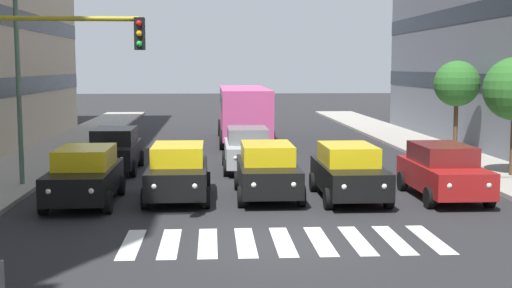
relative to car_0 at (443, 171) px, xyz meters
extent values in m
plane|color=#262628|center=(5.63, 5.04, -0.89)|extent=(180.00, 180.00, 0.00)
cube|color=silver|center=(2.03, 5.04, -0.88)|extent=(0.45, 2.80, 0.01)
cube|color=silver|center=(2.93, 5.04, -0.88)|extent=(0.45, 2.80, 0.01)
cube|color=silver|center=(3.83, 5.04, -0.88)|extent=(0.45, 2.80, 0.01)
cube|color=silver|center=(4.73, 5.04, -0.88)|extent=(0.45, 2.80, 0.01)
cube|color=silver|center=(5.63, 5.04, -0.88)|extent=(0.45, 2.80, 0.01)
cube|color=silver|center=(6.53, 5.04, -0.88)|extent=(0.45, 2.80, 0.01)
cube|color=silver|center=(7.43, 5.04, -0.88)|extent=(0.45, 2.80, 0.01)
cube|color=silver|center=(8.33, 5.04, -0.88)|extent=(0.45, 2.80, 0.01)
cube|color=silver|center=(9.23, 5.04, -0.88)|extent=(0.45, 2.80, 0.01)
cube|color=maroon|center=(0.00, 0.05, -0.17)|extent=(1.80, 4.40, 0.80)
cube|color=maroon|center=(0.00, -0.15, 0.53)|extent=(1.58, 2.46, 0.60)
cylinder|color=black|center=(-0.90, 1.50, -0.57)|extent=(0.22, 0.64, 0.64)
cylinder|color=black|center=(0.90, 1.50, -0.57)|extent=(0.22, 0.64, 0.64)
cylinder|color=black|center=(-0.90, -1.40, -0.57)|extent=(0.22, 0.64, 0.64)
cylinder|color=black|center=(0.90, -1.40, -0.57)|extent=(0.22, 0.64, 0.64)
sphere|color=white|center=(-0.58, 2.20, -0.09)|extent=(0.18, 0.18, 0.18)
sphere|color=white|center=(0.58, 2.20, -0.09)|extent=(0.18, 0.18, 0.18)
cube|color=black|center=(3.02, 0.00, -0.17)|extent=(1.80, 4.40, 0.80)
cube|color=yellow|center=(3.02, -0.20, 0.53)|extent=(1.58, 2.46, 0.60)
cylinder|color=black|center=(2.12, 1.45, -0.57)|extent=(0.22, 0.64, 0.64)
cylinder|color=black|center=(3.92, 1.45, -0.57)|extent=(0.22, 0.64, 0.64)
cylinder|color=black|center=(2.12, -1.46, -0.57)|extent=(0.22, 0.64, 0.64)
cylinder|color=black|center=(3.92, -1.46, -0.57)|extent=(0.22, 0.64, 0.64)
sphere|color=white|center=(2.44, 2.15, -0.09)|extent=(0.18, 0.18, 0.18)
sphere|color=white|center=(3.60, 2.15, -0.09)|extent=(0.18, 0.18, 0.18)
cube|color=black|center=(5.55, -0.47, -0.17)|extent=(1.80, 4.40, 0.80)
cube|color=yellow|center=(5.55, -0.67, 0.53)|extent=(1.58, 2.46, 0.60)
cylinder|color=black|center=(4.65, 0.99, -0.57)|extent=(0.22, 0.64, 0.64)
cylinder|color=black|center=(6.45, 0.99, -0.57)|extent=(0.22, 0.64, 0.64)
cylinder|color=black|center=(4.65, -1.92, -0.57)|extent=(0.22, 0.64, 0.64)
cylinder|color=black|center=(6.45, -1.92, -0.57)|extent=(0.22, 0.64, 0.64)
sphere|color=white|center=(4.97, 1.68, -0.09)|extent=(0.18, 0.18, 0.18)
sphere|color=white|center=(6.13, 1.68, -0.09)|extent=(0.18, 0.18, 0.18)
cube|color=black|center=(8.38, -0.39, -0.17)|extent=(1.80, 4.40, 0.80)
cube|color=yellow|center=(8.38, -0.59, 0.53)|extent=(1.58, 2.46, 0.60)
cylinder|color=black|center=(7.48, 1.06, -0.57)|extent=(0.22, 0.64, 0.64)
cylinder|color=black|center=(9.28, 1.06, -0.57)|extent=(0.22, 0.64, 0.64)
cylinder|color=black|center=(7.48, -1.85, -0.57)|extent=(0.22, 0.64, 0.64)
cylinder|color=black|center=(9.28, -1.85, -0.57)|extent=(0.22, 0.64, 0.64)
sphere|color=white|center=(7.81, 1.76, -0.09)|extent=(0.18, 0.18, 0.18)
sphere|color=white|center=(8.96, 1.76, -0.09)|extent=(0.18, 0.18, 0.18)
cube|color=black|center=(11.19, 0.18, -0.17)|extent=(1.80, 4.40, 0.80)
cube|color=yellow|center=(11.19, -0.02, 0.53)|extent=(1.58, 2.46, 0.60)
cylinder|color=black|center=(10.29, 1.63, -0.57)|extent=(0.22, 0.64, 0.64)
cylinder|color=black|center=(12.09, 1.63, -0.57)|extent=(0.22, 0.64, 0.64)
cylinder|color=black|center=(10.29, -1.27, -0.57)|extent=(0.22, 0.64, 0.64)
cylinder|color=black|center=(12.09, -1.27, -0.57)|extent=(0.22, 0.64, 0.64)
sphere|color=white|center=(10.61, 2.33, -0.09)|extent=(0.18, 0.18, 0.18)
sphere|color=white|center=(11.76, 2.33, -0.09)|extent=(0.18, 0.18, 0.18)
cube|color=black|center=(11.21, -6.31, -0.17)|extent=(1.80, 4.40, 0.80)
cube|color=black|center=(11.21, -6.51, 0.53)|extent=(1.58, 2.46, 0.60)
cylinder|color=black|center=(10.31, -4.86, -0.57)|extent=(0.22, 0.64, 0.64)
cylinder|color=black|center=(12.11, -4.86, -0.57)|extent=(0.22, 0.64, 0.64)
cylinder|color=black|center=(10.31, -7.76, -0.57)|extent=(0.22, 0.64, 0.64)
cylinder|color=black|center=(12.11, -7.76, -0.57)|extent=(0.22, 0.64, 0.64)
sphere|color=white|center=(10.63, -4.16, -0.09)|extent=(0.18, 0.18, 0.18)
sphere|color=white|center=(11.78, -4.16, -0.09)|extent=(0.18, 0.18, 0.18)
cube|color=#B2B7BC|center=(5.87, -6.26, -0.17)|extent=(1.80, 4.40, 0.80)
cube|color=slate|center=(5.87, -6.46, 0.53)|extent=(1.58, 2.46, 0.60)
cylinder|color=black|center=(4.97, -4.80, -0.57)|extent=(0.22, 0.64, 0.64)
cylinder|color=black|center=(6.77, -4.80, -0.57)|extent=(0.22, 0.64, 0.64)
cylinder|color=black|center=(4.97, -7.71, -0.57)|extent=(0.22, 0.64, 0.64)
cylinder|color=black|center=(6.77, -7.71, -0.57)|extent=(0.22, 0.64, 0.64)
sphere|color=white|center=(5.30, -4.11, -0.09)|extent=(0.18, 0.18, 0.18)
sphere|color=white|center=(6.45, -4.11, -0.09)|extent=(0.18, 0.18, 0.18)
cube|color=#DB5193|center=(5.55, -16.90, 0.86)|extent=(2.50, 10.50, 2.50)
cube|color=black|center=(5.55, -16.90, 1.41)|extent=(2.52, 9.87, 0.80)
cylinder|color=black|center=(4.30, -13.22, -0.39)|extent=(0.28, 1.00, 1.00)
cylinder|color=black|center=(6.80, -13.22, -0.39)|extent=(0.28, 1.00, 1.00)
cylinder|color=black|center=(4.30, -20.05, -0.39)|extent=(0.28, 1.00, 1.00)
cylinder|color=black|center=(6.80, -20.05, -0.39)|extent=(0.28, 1.00, 1.00)
cylinder|color=#AD991E|center=(10.93, 4.41, 4.41)|extent=(3.85, 0.12, 0.12)
cube|color=black|center=(9.01, 4.41, 4.06)|extent=(0.24, 0.28, 0.76)
sphere|color=red|center=(9.01, 4.56, 4.30)|extent=(0.14, 0.14, 0.14)
sphere|color=orange|center=(9.01, 4.56, 4.06)|extent=(0.14, 0.14, 0.14)
sphere|color=green|center=(9.01, 4.56, 3.82)|extent=(0.14, 0.14, 0.14)
cylinder|color=#4C6B56|center=(13.86, -2.74, 2.69)|extent=(0.16, 0.16, 6.84)
cylinder|color=#513823|center=(-3.94, -9.78, 0.57)|extent=(0.20, 0.20, 2.61)
sphere|color=#2D6B28|center=(-3.94, -9.78, 2.51)|extent=(2.11, 2.11, 2.11)
camera|label=1|loc=(7.31, 20.93, 3.29)|focal=47.81mm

